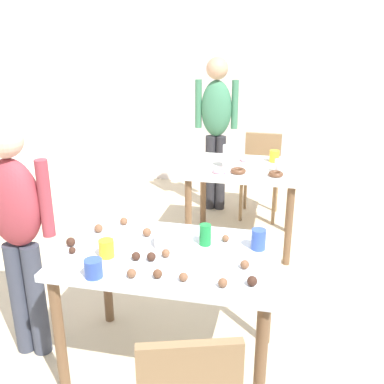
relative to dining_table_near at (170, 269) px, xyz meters
name	(u,v)px	position (x,y,z in m)	size (l,w,h in m)	color
ground_plane	(169,335)	(-0.09, 0.25, -0.65)	(6.40, 6.40, 0.00)	beige
wall_back	(236,82)	(-0.09, 3.45, 0.65)	(6.40, 0.10, 2.60)	silver
dining_table_near	(170,269)	(0.00, 0.00, 0.00)	(1.18, 0.76, 0.75)	silver
dining_table_far	(243,178)	(0.21, 1.72, -0.01)	(0.98, 0.79, 0.75)	white
chair_far_table	(261,170)	(0.33, 2.47, -0.15)	(0.41, 0.41, 0.87)	olive
person_girl_near	(17,224)	(-0.87, -0.07, 0.21)	(0.45, 0.21, 1.44)	#383D4C
person_adult_far	(216,121)	(-0.17, 2.51, 0.35)	(0.45, 0.23, 1.64)	#28282D
mixing_bowl	(174,240)	(0.00, 0.08, 0.14)	(0.22, 0.22, 0.07)	white
soda_can	(205,235)	(0.17, 0.13, 0.16)	(0.07, 0.07, 0.12)	#198438
fork_near	(213,265)	(0.25, -0.10, 0.11)	(0.17, 0.02, 0.01)	silver
cup_near_0	(106,248)	(-0.32, -0.12, 0.15)	(0.08, 0.08, 0.10)	yellow
cup_near_1	(258,239)	(0.46, 0.14, 0.16)	(0.08, 0.08, 0.12)	#3351B2
cup_near_2	(93,268)	(-0.30, -0.33, 0.15)	(0.09, 0.09, 0.09)	#3351B2
cake_ball_0	(72,250)	(-0.51, -0.13, 0.12)	(0.04, 0.04, 0.04)	#3D2319
cake_ball_1	(166,253)	(-0.01, -0.06, 0.12)	(0.04, 0.04, 0.04)	brown
cake_ball_2	(245,264)	(0.42, -0.09, 0.13)	(0.05, 0.05, 0.05)	brown
cake_ball_3	(147,232)	(-0.18, 0.16, 0.13)	(0.05, 0.05, 0.05)	brown
cake_ball_4	(158,274)	(0.01, -0.27, 0.13)	(0.05, 0.05, 0.05)	brown
cake_ball_5	(223,283)	(0.33, -0.28, 0.13)	(0.05, 0.05, 0.05)	brown
cake_ball_6	(124,221)	(-0.38, 0.29, 0.13)	(0.05, 0.05, 0.05)	brown
cake_ball_7	(99,228)	(-0.48, 0.15, 0.13)	(0.05, 0.05, 0.05)	brown
cake_ball_8	(252,281)	(0.47, -0.24, 0.13)	(0.05, 0.05, 0.05)	#3D2319
cake_ball_9	(71,242)	(-0.56, -0.05, 0.13)	(0.05, 0.05, 0.05)	#3D2319
cake_ball_10	(226,238)	(0.28, 0.19, 0.12)	(0.04, 0.04, 0.04)	brown
cake_ball_11	(151,257)	(-0.07, -0.11, 0.13)	(0.05, 0.05, 0.05)	#3D2319
cake_ball_12	(183,277)	(0.14, -0.27, 0.12)	(0.04, 0.04, 0.04)	brown
cake_ball_13	(136,256)	(-0.15, -0.13, 0.13)	(0.05, 0.05, 0.05)	#3D2319
cake_ball_14	(131,273)	(-0.11, -0.30, 0.13)	(0.05, 0.05, 0.05)	brown
pitcher_far	(229,157)	(0.09, 1.64, 0.20)	(0.11, 0.11, 0.20)	white
cup_far_0	(279,166)	(0.53, 1.60, 0.16)	(0.07, 0.07, 0.11)	white
cup_far_1	(274,156)	(0.47, 1.92, 0.16)	(0.09, 0.09, 0.11)	yellow
donut_far_0	(228,159)	(0.06, 1.85, 0.12)	(0.12, 0.12, 0.03)	pink
donut_far_1	(238,171)	(0.19, 1.50, 0.12)	(0.13, 0.13, 0.04)	brown
donut_far_2	(246,159)	(0.22, 1.89, 0.12)	(0.11, 0.11, 0.03)	pink
donut_far_3	(220,171)	(0.04, 1.48, 0.12)	(0.13, 0.13, 0.04)	pink
donut_far_4	(276,174)	(0.51, 1.49, 0.12)	(0.13, 0.13, 0.04)	brown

